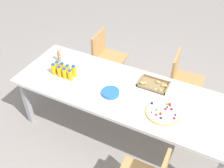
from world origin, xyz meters
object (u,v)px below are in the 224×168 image
(plate_stack, at_px, (111,93))
(napkin_stack, at_px, (85,65))
(juice_bottle_1, at_px, (60,71))
(juice_bottle_7, at_px, (74,71))
(chair_far_right, at_px, (183,78))
(cardboard_tube, at_px, (59,56))
(party_table, at_px, (123,94))
(snack_tray, at_px, (154,85))
(fruit_pizza, at_px, (163,112))
(juice_bottle_0, at_px, (54,69))
(juice_bottle_6, at_px, (68,70))
(juice_bottle_3, at_px, (70,75))
(juice_bottle_5, at_px, (63,68))
(juice_bottle_2, at_px, (65,73))
(chair_far_left, at_px, (106,55))
(juice_bottle_4, at_px, (58,66))

(plate_stack, bearing_deg, napkin_stack, 148.70)
(juice_bottle_1, distance_m, juice_bottle_7, 0.17)
(chair_far_right, xyz_separation_m, cardboard_tube, (-1.42, -0.65, 0.30))
(party_table, distance_m, juice_bottle_1, 0.77)
(snack_tray, distance_m, cardboard_tube, 1.21)
(fruit_pizza, height_order, plate_stack, fruit_pizza)
(juice_bottle_0, xyz_separation_m, napkin_stack, (0.23, 0.29, -0.06))
(juice_bottle_0, xyz_separation_m, cardboard_tube, (-0.09, 0.24, 0.01))
(juice_bottle_6, height_order, cardboard_tube, cardboard_tube)
(fruit_pizza, relative_size, cardboard_tube, 2.30)
(juice_bottle_3, bearing_deg, juice_bottle_1, 178.40)
(juice_bottle_3, distance_m, napkin_stack, 0.30)
(party_table, height_order, juice_bottle_5, juice_bottle_5)
(cardboard_tube, bearing_deg, juice_bottle_3, -36.97)
(juice_bottle_2, relative_size, plate_stack, 0.72)
(juice_bottle_5, relative_size, juice_bottle_6, 1.02)
(party_table, xyz_separation_m, juice_bottle_5, (-0.77, -0.03, 0.12))
(juice_bottle_1, xyz_separation_m, napkin_stack, (0.15, 0.29, -0.06))
(chair_far_left, relative_size, chair_far_right, 1.00)
(juice_bottle_5, height_order, snack_tray, juice_bottle_5)
(juice_bottle_2, bearing_deg, fruit_pizza, -1.42)
(party_table, height_order, juice_bottle_7, juice_bottle_7)
(party_table, distance_m, chair_far_right, 0.94)
(juice_bottle_3, xyz_separation_m, plate_stack, (0.52, -0.01, -0.05))
(snack_tray, bearing_deg, juice_bottle_1, -162.51)
(chair_far_left, height_order, snack_tray, chair_far_left)
(juice_bottle_3, xyz_separation_m, fruit_pizza, (1.11, -0.03, -0.05))
(party_table, bearing_deg, fruit_pizza, -14.74)
(plate_stack, height_order, napkin_stack, plate_stack)
(juice_bottle_1, distance_m, juice_bottle_5, 0.07)
(party_table, relative_size, juice_bottle_2, 17.84)
(chair_far_right, bearing_deg, chair_far_left, -95.00)
(chair_far_left, bearing_deg, cardboard_tube, -25.25)
(chair_far_right, relative_size, juice_bottle_3, 5.97)
(party_table, relative_size, juice_bottle_6, 18.65)
(chair_far_left, bearing_deg, juice_bottle_3, 0.46)
(juice_bottle_5, relative_size, snack_tray, 0.41)
(juice_bottle_7, bearing_deg, juice_bottle_4, -178.19)
(party_table, xyz_separation_m, juice_bottle_6, (-0.69, -0.03, 0.12))
(juice_bottle_1, bearing_deg, juice_bottle_6, 46.34)
(juice_bottle_1, bearing_deg, juice_bottle_7, 27.55)
(juice_bottle_1, height_order, juice_bottle_4, juice_bottle_1)
(cardboard_tube, bearing_deg, napkin_stack, 9.24)
(snack_tray, bearing_deg, juice_bottle_4, -167.06)
(juice_bottle_2, bearing_deg, juice_bottle_0, 178.41)
(juice_bottle_1, height_order, napkin_stack, juice_bottle_1)
(juice_bottle_4, bearing_deg, fruit_pizza, -4.28)
(juice_bottle_1, relative_size, cardboard_tube, 0.90)
(chair_far_right, bearing_deg, snack_tray, -24.64)
(juice_bottle_4, bearing_deg, chair_far_right, 31.85)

